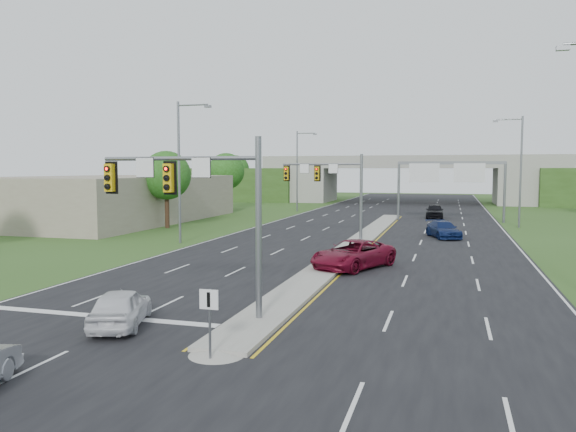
{
  "coord_description": "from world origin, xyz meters",
  "views": [
    {
      "loc": [
        6.86,
        -19.72,
        5.78
      ],
      "look_at": [
        -2.43,
        12.34,
        3.0
      ],
      "focal_mm": 35.0,
      "sensor_mm": 36.0,
      "label": 1
    }
  ],
  "objects_px": {
    "car_far_c": "(435,211)",
    "keep_right_sign": "(209,312)",
    "signal_mast_near": "(202,197)",
    "car_white": "(121,307)",
    "sign_gantry": "(449,174)",
    "overpass": "(410,182)",
    "signal_mast_far": "(333,182)",
    "car_far_b": "(443,229)",
    "car_far_a": "(353,254)"
  },
  "relations": [
    {
      "from": "signal_mast_far",
      "to": "car_far_c",
      "type": "distance_m",
      "value": 25.29
    },
    {
      "from": "signal_mast_near",
      "to": "car_far_c",
      "type": "height_order",
      "value": "signal_mast_near"
    },
    {
      "from": "sign_gantry",
      "to": "car_far_a",
      "type": "height_order",
      "value": "sign_gantry"
    },
    {
      "from": "signal_mast_near",
      "to": "keep_right_sign",
      "type": "distance_m",
      "value": 5.94
    },
    {
      "from": "keep_right_sign",
      "to": "sign_gantry",
      "type": "relative_size",
      "value": 0.19
    },
    {
      "from": "car_white",
      "to": "car_far_b",
      "type": "bearing_deg",
      "value": -128.63
    },
    {
      "from": "signal_mast_near",
      "to": "car_far_b",
      "type": "height_order",
      "value": "signal_mast_near"
    },
    {
      "from": "car_white",
      "to": "car_far_c",
      "type": "xyz_separation_m",
      "value": [
        9.8,
        50.8,
        0.13
      ]
    },
    {
      "from": "car_far_a",
      "to": "car_white",
      "type": "bearing_deg",
      "value": -88.69
    },
    {
      "from": "sign_gantry",
      "to": "overpass",
      "type": "xyz_separation_m",
      "value": [
        -6.68,
        35.08,
        -1.69
      ]
    },
    {
      "from": "sign_gantry",
      "to": "signal_mast_far",
      "type": "bearing_deg",
      "value": -114.11
    },
    {
      "from": "sign_gantry",
      "to": "car_white",
      "type": "distance_m",
      "value": 48.49
    },
    {
      "from": "signal_mast_near",
      "to": "overpass",
      "type": "bearing_deg",
      "value": 88.38
    },
    {
      "from": "car_far_c",
      "to": "keep_right_sign",
      "type": "bearing_deg",
      "value": -96.57
    },
    {
      "from": "signal_mast_near",
      "to": "overpass",
      "type": "relative_size",
      "value": 0.09
    },
    {
      "from": "signal_mast_far",
      "to": "sign_gantry",
      "type": "distance_m",
      "value": 21.91
    },
    {
      "from": "keep_right_sign",
      "to": "car_white",
      "type": "relative_size",
      "value": 0.53
    },
    {
      "from": "signal_mast_near",
      "to": "signal_mast_far",
      "type": "distance_m",
      "value": 25.0
    },
    {
      "from": "overpass",
      "to": "car_far_c",
      "type": "distance_m",
      "value": 31.73
    },
    {
      "from": "overpass",
      "to": "car_far_c",
      "type": "relative_size",
      "value": 16.22
    },
    {
      "from": "signal_mast_far",
      "to": "overpass",
      "type": "distance_m",
      "value": 55.13
    },
    {
      "from": "car_white",
      "to": "sign_gantry",
      "type": "bearing_deg",
      "value": -122.69
    },
    {
      "from": "overpass",
      "to": "car_white",
      "type": "height_order",
      "value": "overpass"
    },
    {
      "from": "signal_mast_far",
      "to": "car_white",
      "type": "xyz_separation_m",
      "value": [
        -2.42,
        -26.93,
        -3.99
      ]
    },
    {
      "from": "signal_mast_far",
      "to": "keep_right_sign",
      "type": "distance_m",
      "value": 29.71
    },
    {
      "from": "keep_right_sign",
      "to": "car_far_c",
      "type": "bearing_deg",
      "value": 84.52
    },
    {
      "from": "sign_gantry",
      "to": "car_far_c",
      "type": "bearing_deg",
      "value": 112.0
    },
    {
      "from": "overpass",
      "to": "car_far_b",
      "type": "relative_size",
      "value": 16.55
    },
    {
      "from": "signal_mast_near",
      "to": "sign_gantry",
      "type": "height_order",
      "value": "signal_mast_near"
    },
    {
      "from": "keep_right_sign",
      "to": "car_far_b",
      "type": "distance_m",
      "value": 34.25
    },
    {
      "from": "signal_mast_near",
      "to": "overpass",
      "type": "height_order",
      "value": "overpass"
    },
    {
      "from": "signal_mast_near",
      "to": "keep_right_sign",
      "type": "bearing_deg",
      "value": -63.06
    },
    {
      "from": "car_far_b",
      "to": "car_far_c",
      "type": "height_order",
      "value": "car_far_c"
    },
    {
      "from": "keep_right_sign",
      "to": "sign_gantry",
      "type": "height_order",
      "value": "sign_gantry"
    },
    {
      "from": "overpass",
      "to": "car_far_b",
      "type": "height_order",
      "value": "overpass"
    },
    {
      "from": "car_white",
      "to": "car_far_a",
      "type": "bearing_deg",
      "value": -132.27
    },
    {
      "from": "car_far_b",
      "to": "car_far_a",
      "type": "bearing_deg",
      "value": -125.53
    },
    {
      "from": "signal_mast_near",
      "to": "car_far_a",
      "type": "bearing_deg",
      "value": 73.25
    },
    {
      "from": "car_far_c",
      "to": "car_white",
      "type": "bearing_deg",
      "value": -102.01
    },
    {
      "from": "signal_mast_near",
      "to": "car_white",
      "type": "relative_size",
      "value": 1.68
    },
    {
      "from": "signal_mast_far",
      "to": "car_far_a",
      "type": "relative_size",
      "value": 1.19
    },
    {
      "from": "signal_mast_near",
      "to": "keep_right_sign",
      "type": "height_order",
      "value": "signal_mast_near"
    },
    {
      "from": "car_far_a",
      "to": "car_far_b",
      "type": "relative_size",
      "value": 1.22
    },
    {
      "from": "keep_right_sign",
      "to": "car_white",
      "type": "xyz_separation_m",
      "value": [
        -4.68,
        2.53,
        -0.79
      ]
    },
    {
      "from": "signal_mast_far",
      "to": "overpass",
      "type": "height_order",
      "value": "overpass"
    },
    {
      "from": "signal_mast_far",
      "to": "keep_right_sign",
      "type": "height_order",
      "value": "signal_mast_far"
    },
    {
      "from": "overpass",
      "to": "signal_mast_near",
      "type": "bearing_deg",
      "value": -91.62
    },
    {
      "from": "keep_right_sign",
      "to": "car_far_c",
      "type": "relative_size",
      "value": 0.45
    },
    {
      "from": "sign_gantry",
      "to": "car_far_c",
      "type": "relative_size",
      "value": 2.35
    },
    {
      "from": "sign_gantry",
      "to": "car_far_a",
      "type": "relative_size",
      "value": 1.97
    }
  ]
}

